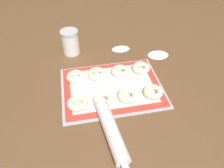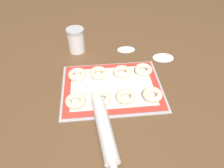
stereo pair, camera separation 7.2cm
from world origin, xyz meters
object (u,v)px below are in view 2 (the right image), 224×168
Objects in this scene: bagel_back_mid_right at (122,72)px; bagel_front_far_right at (152,95)px; baking_tray at (112,87)px; bagel_back_mid_left at (98,73)px; bagel_front_mid_right at (126,96)px; bagel_back_far_right at (143,70)px; rolling_pin at (104,128)px; flour_canister at (76,40)px; bagel_back_far_left at (77,75)px; bagel_front_mid_left at (101,98)px; bagel_front_far_left at (76,101)px.

bagel_front_far_right is at bearing -56.98° from bagel_back_mid_right.
bagel_back_mid_left is at bearing 123.66° from baking_tray.
bagel_front_mid_right is at bearing -58.34° from baking_tray.
bagel_back_mid_left is 1.00× the size of bagel_back_far_right.
bagel_back_mid_right is 1.00× the size of bagel_back_far_right.
bagel_front_far_right is 0.23× the size of rolling_pin.
bagel_front_mid_right is 0.49m from flour_canister.
bagel_front_mid_right is 0.12m from bagel_front_far_right.
bagel_front_mid_right and bagel_back_far_left have the same top height.
bagel_back_far_left is at bearing -88.68° from flour_canister.
rolling_pin reaches higher than bagel_back_mid_right.
bagel_back_mid_right is (0.23, -0.00, 0.00)m from bagel_back_far_left.
bagel_back_mid_left is at bearing 90.34° from bagel_front_mid_left.
bagel_front_far_left is 0.21m from bagel_back_mid_left.
bagel_back_far_left is 0.67× the size of flour_canister.
bagel_front_far_right and bagel_back_mid_left have the same top height.
bagel_front_far_right is 0.28m from rolling_pin.
rolling_pin is at bearing -123.27° from bagel_back_far_right.
bagel_back_far_left is 1.00× the size of bagel_back_far_right.
baking_tray is 5.19× the size of bagel_front_far_right.
flour_canister is (-0.23, 0.43, 0.04)m from bagel_front_mid_right.
bagel_back_mid_left is at bearing 1.12° from bagel_back_far_left.
bagel_front_far_right is at bearing -0.47° from bagel_front_mid_right.
bagel_front_far_left is 0.39m from bagel_back_far_right.
bagel_back_mid_right is at bearing -1.36° from bagel_back_mid_left.
bagel_front_mid_right is 0.28m from bagel_back_far_left.
bagel_front_far_left reaches higher than baking_tray.
baking_tray is 0.20m from bagel_front_far_right.
bagel_front_mid_left and bagel_back_mid_left have the same top height.
bagel_front_mid_right is 1.00× the size of bagel_back_far_right.
bagel_back_mid_right is at bearing 37.73° from bagel_front_far_left.
baking_tray is 0.11m from bagel_front_mid_right.
flour_canister is 0.35× the size of rolling_pin.
bagel_back_mid_right is 0.36m from rolling_pin.
bagel_back_far_right is (0.12, 0.18, 0.00)m from bagel_front_mid_right.
bagel_back_far_left is 0.36m from rolling_pin.
bagel_back_mid_left is at bearing -66.02° from flour_canister.
bagel_back_mid_left is (-0.00, 0.18, 0.00)m from bagel_front_mid_left.
bagel_back_far_left is (-0.22, 0.18, 0.00)m from bagel_front_mid_right.
bagel_back_mid_right is 0.67× the size of flour_canister.
bagel_front_far_left and bagel_back_far_left have the same top height.
bagel_back_far_right is at bearing 28.32° from bagel_front_far_left.
bagel_front_mid_right is at bearing 1.02° from bagel_front_mid_left.
bagel_front_mid_right is 1.00× the size of bagel_back_mid_left.
bagel_front_far_right is at bearing 35.75° from rolling_pin.
bagel_front_mid_right and bagel_front_far_right have the same top height.
rolling_pin reaches higher than baking_tray.
flour_canister reaches higher than rolling_pin.
bagel_front_mid_left is 0.16m from rolling_pin.
bagel_back_far_left is 0.26m from flour_canister.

